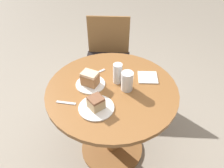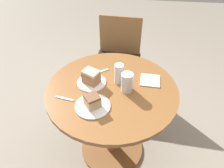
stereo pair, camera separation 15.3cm
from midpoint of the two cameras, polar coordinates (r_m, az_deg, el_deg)
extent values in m
plane|color=gray|center=(2.12, -2.15, -16.46)|extent=(8.00, 8.00, 0.00)
cylinder|color=brown|center=(2.11, -2.16, -16.27)|extent=(0.56, 0.56, 0.03)
cylinder|color=brown|center=(1.82, -2.43, -10.08)|extent=(0.11, 0.11, 0.69)
cylinder|color=brown|center=(1.56, -2.79, -1.66)|extent=(0.94, 0.94, 0.03)
cylinder|color=olive|center=(2.38, -8.36, -1.23)|extent=(0.04, 0.04, 0.42)
cylinder|color=olive|center=(2.34, 2.04, -1.57)|extent=(0.04, 0.04, 0.42)
cylinder|color=olive|center=(2.66, -7.13, 3.95)|extent=(0.04, 0.04, 0.42)
cylinder|color=olive|center=(2.62, 2.20, 3.72)|extent=(0.04, 0.04, 0.42)
cube|color=black|center=(2.36, -3.00, 5.60)|extent=(0.50, 0.43, 0.03)
cube|color=olive|center=(2.41, -2.78, 12.60)|extent=(0.45, 0.05, 0.42)
cylinder|color=white|center=(1.60, -8.38, -0.16)|extent=(0.21, 0.21, 0.01)
cylinder|color=white|center=(1.42, -7.20, -6.30)|extent=(0.23, 0.23, 0.01)
cube|color=#9E6B42|center=(1.57, -8.53, 1.09)|extent=(0.14, 0.13, 0.08)
cube|color=beige|center=(1.54, -8.71, 2.52)|extent=(0.14, 0.12, 0.02)
cube|color=tan|center=(1.39, -7.33, -5.22)|extent=(0.12, 0.12, 0.07)
cube|color=brown|center=(1.36, -7.47, -4.00)|extent=(0.12, 0.12, 0.02)
cylinder|color=silver|center=(1.58, -1.29, 1.72)|extent=(0.06, 0.06, 0.08)
cylinder|color=white|center=(1.56, -1.31, 2.70)|extent=(0.07, 0.07, 0.15)
cylinder|color=silver|center=(1.51, 1.07, 0.17)|extent=(0.07, 0.07, 0.11)
cylinder|color=white|center=(1.50, 1.08, 0.63)|extent=(0.08, 0.08, 0.14)
cube|color=silver|center=(1.65, 6.73, 1.63)|extent=(0.15, 0.15, 0.01)
cube|color=silver|center=(1.69, -6.93, 2.63)|extent=(0.15, 0.12, 0.00)
cube|color=silver|center=(1.49, -14.83, -4.90)|extent=(0.13, 0.04, 0.00)
camera|label=1|loc=(0.08, -92.86, -2.42)|focal=35.00mm
camera|label=2|loc=(0.08, 87.14, 2.42)|focal=35.00mm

